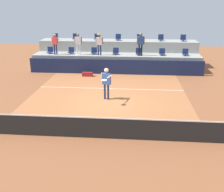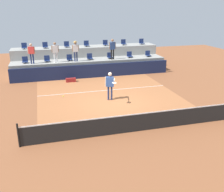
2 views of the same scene
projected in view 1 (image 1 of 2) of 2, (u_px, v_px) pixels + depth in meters
ground_plane at (107, 102)px, 14.30m from camera, size 40.00×40.00×0.00m
court_inner_paint at (109, 96)px, 15.23m from camera, size 9.00×10.00×0.01m
court_service_line at (111, 89)px, 16.55m from camera, size 9.00×0.06×0.00m
tennis_net at (96, 127)px, 10.37m from camera, size 10.48×0.08×1.07m
sponsor_backboard at (115, 67)px, 19.74m from camera, size 13.00×0.16×1.10m
seating_tier_lower at (116, 62)px, 20.94m from camera, size 13.00×1.80×1.25m
seating_tier_upper at (118, 53)px, 22.49m from camera, size 13.00×1.80×2.10m
stadium_chair_lower_far_left at (50, 51)px, 21.02m from camera, size 0.44×0.40×0.52m
stadium_chair_lower_left at (71, 51)px, 20.88m from camera, size 0.44×0.40×0.52m
stadium_chair_lower_mid_left at (94, 51)px, 20.74m from camera, size 0.44×0.40×0.52m
stadium_chair_lower_center at (116, 52)px, 20.60m from camera, size 0.44×0.40×0.52m
stadium_chair_lower_mid_right at (139, 52)px, 20.46m from camera, size 0.44×0.40×0.52m
stadium_chair_lower_right at (162, 52)px, 20.31m from camera, size 0.44×0.40×0.52m
stadium_chair_lower_far_right at (185, 53)px, 20.17m from camera, size 0.44×0.40×0.52m
stadium_chair_upper_far_left at (55, 37)px, 22.43m from camera, size 0.44×0.40×0.52m
stadium_chair_upper_left at (75, 37)px, 22.29m from camera, size 0.44×0.40×0.52m
stadium_chair_upper_mid_left at (97, 38)px, 22.14m from camera, size 0.44×0.40×0.52m
stadium_chair_upper_center at (118, 38)px, 22.00m from camera, size 0.44×0.40×0.52m
stadium_chair_upper_mid_right at (140, 38)px, 21.85m from camera, size 0.44×0.40×0.52m
stadium_chair_upper_right at (161, 38)px, 21.71m from camera, size 0.44×0.40×0.52m
stadium_chair_upper_far_right at (183, 38)px, 21.57m from camera, size 0.44×0.40×0.52m
tennis_player at (106, 81)px, 14.38m from camera, size 0.60×1.31×1.77m
spectator_in_white at (55, 42)px, 20.37m from camera, size 0.57×0.24×1.60m
spectator_in_grey at (78, 42)px, 20.21m from camera, size 0.58×0.23×1.63m
spectator_with_hat at (99, 42)px, 20.07m from camera, size 0.57×0.41×1.65m
spectator_leaning_on_rail at (141, 42)px, 19.81m from camera, size 0.60×0.26×1.73m
tennis_ball at (43, 88)px, 13.16m from camera, size 0.07×0.07×0.07m
equipment_bag at (87, 74)px, 19.28m from camera, size 0.76×0.28×0.30m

